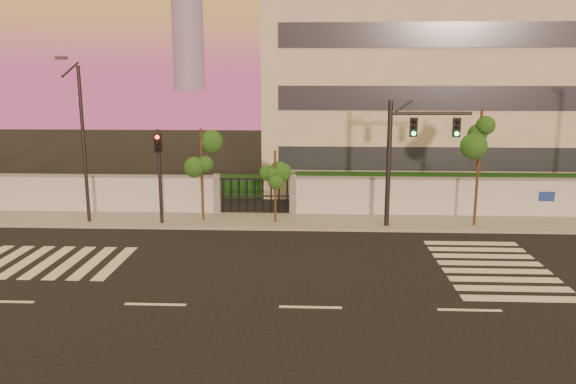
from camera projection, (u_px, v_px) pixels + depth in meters
The scene contains 12 objects.
ground at pixel (310, 307), 17.84m from camera, with size 120.00×120.00×0.00m, color black.
sidewalk at pixel (312, 222), 28.10m from camera, with size 60.00×3.00×0.15m, color gray.
perimeter_wall at pixel (314, 196), 29.36m from camera, with size 60.00×0.36×2.20m.
hedge_row at pixel (332, 191), 32.05m from camera, with size 41.00×4.25×1.80m.
institutional_building at pixel (447, 93), 37.72m from camera, with size 24.40×12.40×12.25m.
road_markings at pixel (270, 267), 21.59m from camera, with size 57.00×7.62×0.02m.
street_tree_c at pixel (202, 154), 27.51m from camera, with size 1.46×1.16×4.74m.
street_tree_d at pixel (276, 171), 27.26m from camera, with size 1.32×1.05×3.70m.
street_tree_e at pixel (480, 142), 26.44m from camera, with size 1.64×1.30×5.71m.
traffic_signal_main at pixel (406, 149), 26.33m from camera, with size 3.88×0.40×6.13m.
traffic_signal_secondary at pixel (159, 165), 27.02m from camera, with size 0.37×0.35×4.74m.
streetlight_west at pixel (82, 137), 26.89m from camera, with size 0.48×1.94×8.08m.
Camera 1 is at (0.04, -16.75, 7.20)m, focal length 35.00 mm.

